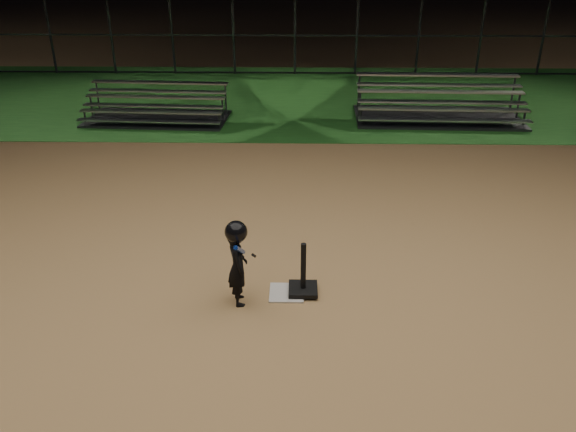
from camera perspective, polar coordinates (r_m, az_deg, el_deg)
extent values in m
plane|color=tan|center=(7.72, -0.14, -7.64)|extent=(80.00, 80.00, 0.00)
cube|color=#1D531B|center=(16.95, 0.59, 11.61)|extent=(60.00, 8.00, 0.01)
cube|color=beige|center=(7.71, -0.14, -7.57)|extent=(0.45, 0.45, 0.02)
cube|color=black|center=(7.71, 1.49, -7.22)|extent=(0.38, 0.38, 0.06)
cylinder|color=black|center=(7.51, 1.52, -4.94)|extent=(0.07, 0.07, 0.66)
imported|color=black|center=(7.31, -4.98, -5.03)|extent=(0.33, 0.43, 1.04)
sphere|color=black|center=(7.06, -5.14, -1.56)|extent=(0.28, 0.28, 0.28)
cylinder|color=blue|center=(7.01, -4.80, -3.35)|extent=(0.09, 0.50, 0.37)
cylinder|color=black|center=(7.17, -3.39, -3.90)|extent=(0.05, 0.19, 0.14)
cube|color=#ADADB1|center=(14.66, -13.36, 9.95)|extent=(3.50, 0.42, 0.03)
cube|color=#ADADB1|center=(14.48, -13.57, 9.07)|extent=(3.50, 0.42, 0.03)
cube|color=#ADADB1|center=(15.04, -12.92, 11.36)|extent=(3.50, 0.42, 0.03)
cube|color=#ADADB1|center=(14.86, -13.13, 10.53)|extent=(3.50, 0.42, 0.03)
cube|color=#ADADB1|center=(15.43, -12.51, 12.71)|extent=(3.50, 0.42, 0.03)
cube|color=#ADADB1|center=(15.24, -12.71, 11.92)|extent=(3.50, 0.42, 0.03)
cube|color=#38383D|center=(15.19, -12.71, 9.30)|extent=(3.59, 1.91, 0.05)
cube|color=silver|center=(14.76, 15.01, 10.12)|extent=(4.12, 0.38, 0.04)
cube|color=silver|center=(14.54, 15.13, 9.11)|extent=(4.12, 0.38, 0.03)
cube|color=silver|center=(15.23, 14.74, 11.76)|extent=(4.12, 0.38, 0.04)
cube|color=silver|center=(15.00, 14.86, 10.80)|extent=(4.12, 0.38, 0.03)
cube|color=silver|center=(15.70, 14.48, 13.30)|extent=(4.12, 0.38, 0.04)
cube|color=silver|center=(15.47, 14.59, 12.39)|extent=(4.12, 0.38, 0.03)
cube|color=#38383D|center=(15.40, 14.45, 9.36)|extent=(4.18, 2.14, 0.06)
cube|color=#38383D|center=(19.86, 0.68, 13.94)|extent=(20.00, 0.05, 0.05)
cube|color=#38383D|center=(19.64, 0.70, 17.36)|extent=(20.00, 0.05, 0.05)
cylinder|color=#38383D|center=(20.30, -14.22, 16.90)|extent=(0.08, 0.08, 2.50)
cylinder|color=#38383D|center=(19.64, 0.70, 17.36)|extent=(0.08, 0.08, 2.50)
cylinder|color=#38383D|center=(20.23, 15.65, 16.71)|extent=(0.08, 0.08, 2.50)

